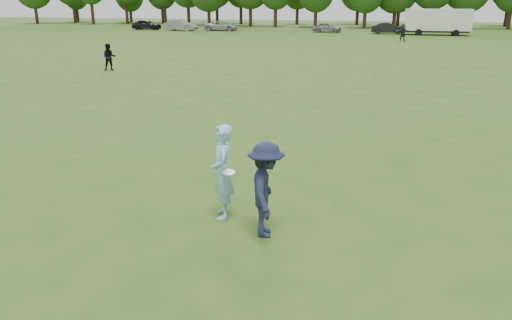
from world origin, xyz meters
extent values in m
plane|color=#274A14|center=(0.00, 0.00, 0.00)|extent=(200.00, 200.00, 0.00)
imported|color=#95C6E7|center=(-0.37, 0.03, 1.01)|extent=(0.72, 0.86, 2.02)
imported|color=#1B213B|center=(0.72, -0.58, 0.95)|extent=(0.96, 1.35, 1.90)
imported|color=black|center=(-14.70, 19.74, 0.86)|extent=(1.05, 0.98, 1.72)
imported|color=#272727|center=(3.89, 48.82, 0.92)|extent=(1.79, 0.98, 1.84)
imported|color=black|center=(-32.70, 60.58, 0.74)|extent=(4.41, 1.98, 1.47)
imported|color=gray|center=(-26.76, 59.58, 0.77)|extent=(4.76, 1.92, 1.54)
imported|color=#A4A4A9|center=(-21.13, 61.08, 0.67)|extent=(5.09, 2.86, 1.34)
imported|color=gray|center=(-5.95, 61.26, 0.67)|extent=(4.03, 1.88, 1.34)
imported|color=black|center=(2.18, 60.33, 0.71)|extent=(4.33, 1.55, 1.42)
cylinder|color=white|center=(-0.17, -0.15, 1.08)|extent=(0.33, 0.33, 0.07)
cube|color=white|center=(8.15, 59.53, 1.90)|extent=(8.00, 2.50, 2.60)
cube|color=black|center=(8.15, 59.53, 0.50)|extent=(7.60, 2.30, 0.25)
cylinder|color=black|center=(5.95, 58.28, 0.40)|extent=(0.80, 0.25, 0.80)
cylinder|color=black|center=(5.95, 60.78, 0.40)|extent=(0.80, 0.25, 0.80)
cylinder|color=black|center=(10.35, 58.28, 0.40)|extent=(0.80, 0.25, 0.80)
cylinder|color=black|center=(10.35, 60.78, 0.40)|extent=(0.80, 0.25, 0.80)
cube|color=#333333|center=(3.75, 59.53, 0.55)|extent=(1.20, 0.15, 0.12)
cylinder|color=#332114|center=(-60.68, 72.20, 1.81)|extent=(0.56, 0.56, 3.63)
cylinder|color=#332114|center=(-55.50, 76.37, 2.06)|extent=(0.56, 0.56, 4.13)
cylinder|color=#332114|center=(-49.35, 72.76, 2.09)|extent=(0.56, 0.56, 4.18)
cylinder|color=#332114|center=(-44.47, 76.22, 2.13)|extent=(0.56, 0.56, 4.26)
cylinder|color=#332114|center=(-37.59, 77.79, 1.96)|extent=(0.56, 0.56, 3.91)
cylinder|color=#332114|center=(-32.29, 76.03, 1.92)|extent=(0.56, 0.56, 3.83)
cylinder|color=#332114|center=(-27.39, 73.06, 1.63)|extent=(0.56, 0.56, 3.25)
cylinder|color=#332114|center=(-20.22, 73.48, 1.86)|extent=(0.56, 0.56, 3.71)
cylinder|color=#332114|center=(-15.90, 73.09, 1.73)|extent=(0.56, 0.56, 3.46)
cylinder|color=#332114|center=(-9.32, 72.95, 1.57)|extent=(0.56, 0.56, 3.14)
cylinder|color=#332114|center=(-1.61, 72.69, 1.51)|extent=(0.56, 0.56, 3.01)
cylinder|color=#332114|center=(2.83, 75.07, 1.61)|extent=(0.56, 0.56, 3.23)
cylinder|color=#332114|center=(8.24, 74.97, 1.88)|extent=(0.56, 0.56, 3.77)
cylinder|color=#332114|center=(13.38, 75.56, 1.66)|extent=(0.56, 0.56, 3.33)
cylinder|color=#332114|center=(19.58, 75.81, 1.61)|extent=(0.56, 0.56, 3.22)
cylinder|color=#332114|center=(-58.26, 81.41, 1.49)|extent=(0.56, 0.56, 2.97)
cylinder|color=#332114|center=(-47.10, 82.53, 1.36)|extent=(0.56, 0.56, 2.73)
cylinder|color=#332114|center=(-39.55, 80.93, 1.63)|extent=(0.56, 0.56, 3.25)
cylinder|color=#332114|center=(-29.72, 83.93, 1.81)|extent=(0.56, 0.56, 3.62)
cylinder|color=#332114|center=(-24.24, 81.39, 1.80)|extent=(0.56, 0.56, 3.61)
cylinder|color=#332114|center=(-13.94, 81.92, 1.65)|extent=(0.56, 0.56, 3.29)
cylinder|color=#332114|center=(-3.49, 83.39, 1.64)|extent=(0.56, 0.56, 3.28)
cylinder|color=#332114|center=(3.45, 81.85, 1.56)|extent=(0.56, 0.56, 3.11)
cylinder|color=#332114|center=(12.88, 83.26, 1.75)|extent=(0.56, 0.56, 3.50)
cylinder|color=#332114|center=(20.66, 83.86, 1.90)|extent=(0.56, 0.56, 3.80)
camera|label=1|loc=(2.86, -9.30, 4.47)|focal=35.00mm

